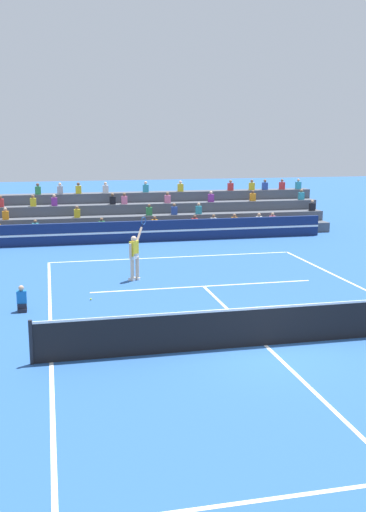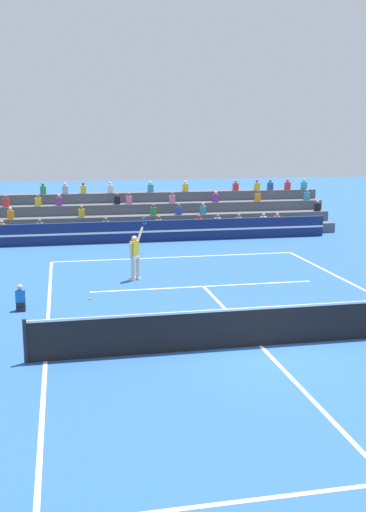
{
  "view_description": "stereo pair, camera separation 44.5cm",
  "coord_description": "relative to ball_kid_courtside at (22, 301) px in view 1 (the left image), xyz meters",
  "views": [
    {
      "loc": [
        -5.39,
        -14.08,
        5.4
      ],
      "look_at": [
        -0.7,
        6.75,
        1.1
      ],
      "focal_mm": 42.0,
      "sensor_mm": 36.0,
      "label": 1
    },
    {
      "loc": [
        -4.96,
        -14.18,
        5.4
      ],
      "look_at": [
        -0.7,
        6.75,
        1.1
      ],
      "focal_mm": 42.0,
      "sensor_mm": 36.0,
      "label": 2
    }
  ],
  "objects": [
    {
      "name": "ground_plane",
      "position": [
        6.35,
        -4.59,
        -0.33
      ],
      "size": [
        120.0,
        120.0,
        0.0
      ],
      "primitive_type": "plane",
      "color": "#285699"
    },
    {
      "name": "tennis_ball",
      "position": [
        2.19,
        0.86,
        -0.3
      ],
      "size": [
        0.07,
        0.07,
        0.07
      ],
      "primitive_type": "sphere",
      "color": "#C6DB33",
      "rests_on": "ground"
    },
    {
      "name": "court_lines",
      "position": [
        6.35,
        -4.59,
        -0.33
      ],
      "size": [
        11.1,
        23.9,
        0.01
      ],
      "color": "white",
      "rests_on": "ground"
    },
    {
      "name": "sponsor_banner_wall",
      "position": [
        6.35,
        11.56,
        0.22
      ],
      "size": [
        18.0,
        0.26,
        1.1
      ],
      "color": "navy",
      "rests_on": "ground"
    },
    {
      "name": "tennis_player",
      "position": [
        4.03,
        3.34,
        0.65
      ],
      "size": [
        0.86,
        0.91,
        2.41
      ],
      "color": "beige",
      "rests_on": "ground"
    },
    {
      "name": "tennis_net",
      "position": [
        6.35,
        -4.59,
        0.21
      ],
      "size": [
        12.0,
        0.1,
        1.1
      ],
      "color": "black",
      "rests_on": "ground"
    },
    {
      "name": "bleacher_stand",
      "position": [
        6.35,
        14.72,
        0.5
      ],
      "size": [
        20.33,
        3.8,
        2.83
      ],
      "color": "#4C515B",
      "rests_on": "ground"
    },
    {
      "name": "ball_kid_courtside",
      "position": [
        0.0,
        0.0,
        0.0
      ],
      "size": [
        0.3,
        0.36,
        0.84
      ],
      "color": "black",
      "rests_on": "ground"
    }
  ]
}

